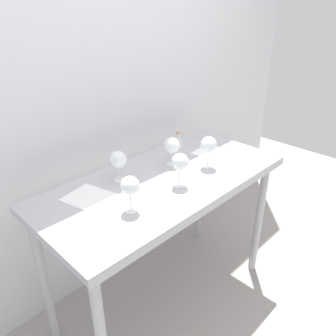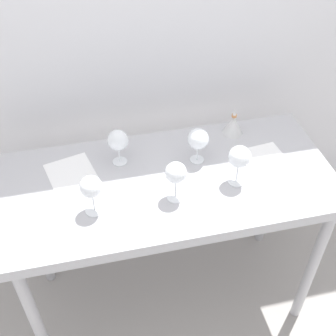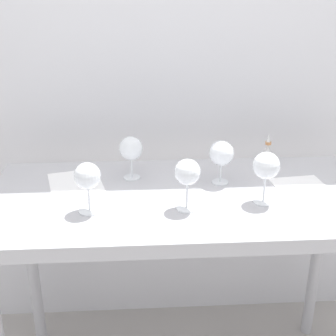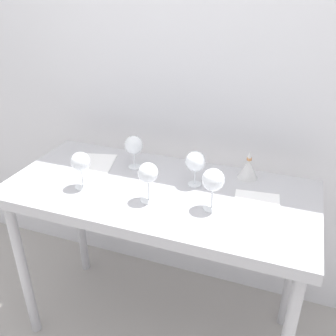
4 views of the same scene
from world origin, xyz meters
name	(u,v)px [view 2 (image 2 of 4)]	position (x,y,z in m)	size (l,w,h in m)	color
ground_plane	(169,294)	(0.00, 0.00, 0.00)	(6.00, 6.00, 0.00)	#9F9A95
back_wall	(144,37)	(0.00, 0.49, 1.30)	(3.80, 0.04, 2.60)	silver
steel_counter	(169,196)	(0.00, -0.01, 0.79)	(1.40, 0.65, 0.90)	#B0B0B6
wine_glass_far_right	(198,139)	(0.14, 0.08, 1.02)	(0.09, 0.09, 0.17)	white
wine_glass_far_left	(118,141)	(-0.19, 0.15, 1.02)	(0.09, 0.09, 0.17)	white
wine_glass_near_left	(91,188)	(-0.32, -0.11, 1.02)	(0.09, 0.09, 0.17)	white
wine_glass_near_center	(176,174)	(0.00, -0.11, 1.03)	(0.09, 0.09, 0.18)	white
wine_glass_near_right	(240,158)	(0.27, -0.08, 1.03)	(0.09, 0.09, 0.18)	white
tasting_sheet_upper	(268,164)	(0.44, -0.01, 0.90)	(0.19, 0.25, 0.00)	white
tasting_sheet_lower	(73,177)	(-0.39, 0.09, 0.90)	(0.19, 0.26, 0.00)	white
decanter_funnel	(233,125)	(0.36, 0.24, 0.95)	(0.10, 0.10, 0.14)	silver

